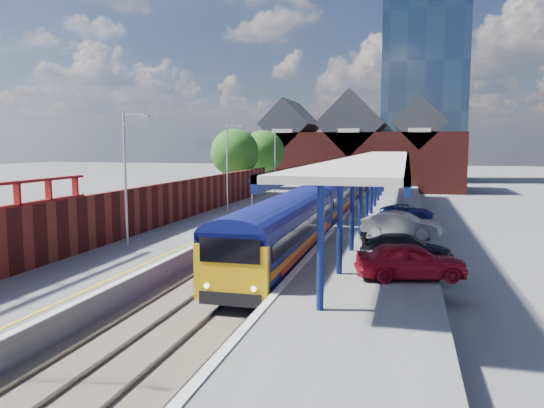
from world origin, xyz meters
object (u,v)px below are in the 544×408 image
at_px(lamp_post_d, 276,157).
at_px(parked_car_silver, 401,225).
at_px(train, 341,189).
at_px(parked_car_dark, 406,248).
at_px(lamp_post_c, 229,162).
at_px(parked_car_blue, 407,211).
at_px(lamp_post_b, 128,171).
at_px(parked_car_red, 411,261).
at_px(platform_sign, 252,188).

distance_m(lamp_post_d, parked_car_silver, 29.05).
height_order(train, parked_car_silver, train).
xyz_separation_m(lamp_post_d, parked_car_dark, (14.04, -31.75, -3.38)).
relative_size(lamp_post_c, parked_car_silver, 1.57).
xyz_separation_m(parked_car_dark, parked_car_blue, (0.01, 14.44, -0.08)).
height_order(lamp_post_c, parked_car_blue, lamp_post_c).
distance_m(train, lamp_post_c, 13.06).
xyz_separation_m(train, lamp_post_c, (-7.86, -10.02, 2.87)).
bearing_deg(parked_car_dark, lamp_post_c, 41.62).
bearing_deg(parked_car_silver, parked_car_dark, -168.87).
xyz_separation_m(train, lamp_post_d, (-7.86, 5.98, 2.87)).
height_order(lamp_post_b, parked_car_silver, lamp_post_b).
bearing_deg(parked_car_red, parked_car_silver, -10.92).
xyz_separation_m(train, parked_car_red, (6.38, -29.13, -0.38)).
distance_m(lamp_post_b, lamp_post_d, 32.00).
height_order(lamp_post_d, parked_car_silver, lamp_post_d).
xyz_separation_m(lamp_post_c, parked_car_blue, (14.06, -1.31, -3.46)).
bearing_deg(lamp_post_d, lamp_post_c, -90.00).
height_order(platform_sign, parked_car_red, platform_sign).
xyz_separation_m(lamp_post_b, parked_car_blue, (14.06, 14.69, -3.46)).
bearing_deg(parked_car_dark, parked_car_blue, -0.15).
height_order(platform_sign, parked_car_dark, platform_sign).
xyz_separation_m(parked_car_silver, parked_car_dark, (0.29, -6.37, -0.12)).
bearing_deg(parked_car_red, platform_sign, 17.61).
bearing_deg(lamp_post_d, parked_car_silver, -61.55).
xyz_separation_m(train, parked_car_blue, (6.20, -11.34, -0.59)).
bearing_deg(parked_car_dark, lamp_post_b, 90.90).
bearing_deg(lamp_post_b, platform_sign, 85.67).
height_order(lamp_post_b, parked_car_red, lamp_post_b).
distance_m(lamp_post_b, parked_car_dark, 14.45).
height_order(train, parked_car_blue, train).
distance_m(lamp_post_c, lamp_post_d, 16.00).
height_order(train, lamp_post_c, lamp_post_c).
distance_m(parked_car_silver, parked_car_blue, 8.08).
distance_m(train, lamp_post_b, 27.34).
relative_size(train, parked_car_dark, 15.59).
bearing_deg(parked_car_blue, parked_car_dark, -175.44).
relative_size(parked_car_red, parked_car_dark, 1.03).
bearing_deg(parked_car_silver, platform_sign, 55.92).
relative_size(lamp_post_c, platform_sign, 2.80).
bearing_deg(parked_car_red, parked_car_dark, -10.54).
relative_size(platform_sign, parked_car_blue, 0.65).
bearing_deg(lamp_post_d, parked_car_blue, -50.93).
bearing_deg(train, platform_sign, -128.98).
bearing_deg(platform_sign, lamp_post_d, 95.56).
relative_size(train, lamp_post_d, 9.42).
height_order(parked_car_silver, parked_car_dark, parked_car_silver).
xyz_separation_m(parked_car_red, parked_car_dark, (-0.19, 3.36, -0.13)).
bearing_deg(parked_car_red, parked_car_blue, -13.19).
distance_m(lamp_post_c, parked_car_red, 24.05).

